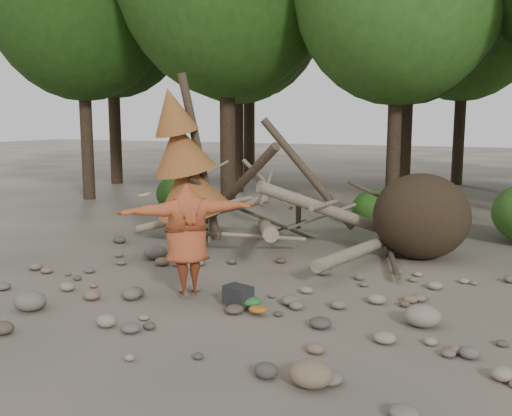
% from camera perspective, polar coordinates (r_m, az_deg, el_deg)
% --- Properties ---
extents(ground, '(120.00, 120.00, 0.00)m').
position_cam_1_polar(ground, '(10.50, -1.92, -8.85)').
color(ground, '#514C44').
rests_on(ground, ground).
extents(deadfall_pile, '(8.55, 5.24, 3.30)m').
position_cam_1_polar(deadfall_pile, '(13.61, 13.72, -0.85)').
color(deadfall_pile, '#332619').
rests_on(deadfall_pile, ground).
extents(dead_conifer, '(2.06, 2.16, 4.35)m').
position_cam_1_polar(dead_conifer, '(14.50, -7.20, 4.54)').
color(dead_conifer, '#4C3F30').
rests_on(dead_conifer, ground).
extents(bush_left, '(1.80, 1.80, 1.44)m').
position_cam_1_polar(bush_left, '(19.13, -7.27, 1.41)').
color(bush_left, '#214813').
rests_on(bush_left, ground).
extents(bush_mid, '(1.40, 1.40, 1.12)m').
position_cam_1_polar(bush_mid, '(17.36, 11.88, -0.01)').
color(bush_mid, '#2C5C1A').
rests_on(bush_mid, ground).
extents(frisbee_thrower, '(2.54, 2.18, 2.00)m').
position_cam_1_polar(frisbee_thrower, '(10.23, -6.93, -3.11)').
color(frisbee_thrower, '#A44625').
rests_on(frisbee_thrower, ground).
extents(backpack, '(0.55, 0.44, 0.31)m').
position_cam_1_polar(backpack, '(9.89, -1.79, -9.02)').
color(backpack, black).
rests_on(backpack, ground).
extents(cloth_green, '(0.43, 0.36, 0.16)m').
position_cam_1_polar(cloth_green, '(9.85, -0.66, -9.57)').
color(cloth_green, '#28662E').
rests_on(cloth_green, ground).
extents(cloth_orange, '(0.32, 0.26, 0.12)m').
position_cam_1_polar(cloth_orange, '(9.51, 0.18, -10.40)').
color(cloth_orange, '#9D531A').
rests_on(cloth_orange, ground).
extents(boulder_front_left, '(0.56, 0.50, 0.33)m').
position_cam_1_polar(boulder_front_left, '(10.45, -21.68, -8.63)').
color(boulder_front_left, '#6C655A').
rests_on(boulder_front_left, ground).
extents(boulder_front_right, '(0.54, 0.49, 0.33)m').
position_cam_1_polar(boulder_front_right, '(7.19, 5.52, -16.17)').
color(boulder_front_right, '#7A654C').
rests_on(boulder_front_right, ground).
extents(boulder_mid_right, '(0.57, 0.51, 0.34)m').
position_cam_1_polar(boulder_mid_right, '(9.38, 16.30, -10.31)').
color(boulder_mid_right, gray).
rests_on(boulder_mid_right, ground).
extents(boulder_mid_left, '(0.57, 0.51, 0.34)m').
position_cam_1_polar(boulder_mid_left, '(13.34, -10.01, -4.35)').
color(boulder_mid_left, '#625B52').
rests_on(boulder_mid_left, ground).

